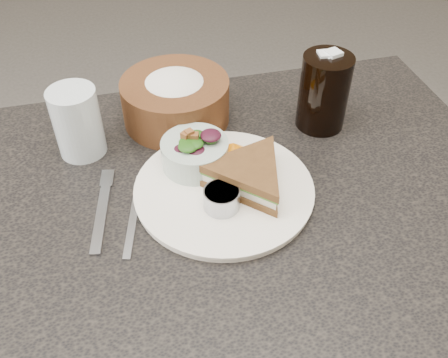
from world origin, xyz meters
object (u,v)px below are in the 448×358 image
object	(u,v)px
dressing_ramekin	(222,199)
bread_basket	(175,94)
sandwich	(249,175)
dining_table	(223,321)
salad_bowl	(195,150)
cola_glass	(324,89)
water_glass	(77,122)
dinner_plate	(224,190)

from	to	relation	value
dressing_ramekin	bread_basket	distance (m)	0.26
sandwich	dressing_ramekin	world-z (taller)	sandwich
dining_table	salad_bowl	bearing A→B (deg)	110.82
bread_basket	dining_table	bearing A→B (deg)	-81.53
salad_bowl	dressing_ramekin	distance (m)	0.11
sandwich	salad_bowl	xyz separation A→B (m)	(-0.07, 0.07, 0.01)
sandwich	dressing_ramekin	size ratio (longest dim) A/B	2.99
dining_table	cola_glass	distance (m)	0.53
salad_bowl	water_glass	size ratio (longest dim) A/B	0.91
sandwich	salad_bowl	size ratio (longest dim) A/B	1.51
salad_bowl	bread_basket	bearing A→B (deg)	92.06
dinner_plate	salad_bowl	size ratio (longest dim) A/B	2.56
sandwich	water_glass	size ratio (longest dim) A/B	1.37
cola_glass	bread_basket	bearing A→B (deg)	162.97
salad_bowl	dinner_plate	bearing A→B (deg)	-62.66
water_glass	dinner_plate	bearing A→B (deg)	-37.18
dressing_ramekin	cola_glass	distance (m)	0.30
water_glass	salad_bowl	bearing A→B (deg)	-28.47
dinner_plate	dressing_ramekin	xyz separation A→B (m)	(-0.01, -0.04, 0.02)
salad_bowl	dining_table	bearing A→B (deg)	-69.18
dining_table	dinner_plate	bearing A→B (deg)	60.41
dressing_ramekin	dinner_plate	bearing A→B (deg)	71.52
bread_basket	dressing_ramekin	bearing A→B (deg)	-84.45
dining_table	bread_basket	world-z (taller)	bread_basket
dinner_plate	water_glass	distance (m)	0.28
sandwich	bread_basket	xyz separation A→B (m)	(-0.08, 0.23, 0.02)
dressing_ramekin	cola_glass	world-z (taller)	cola_glass
dressing_ramekin	water_glass	bearing A→B (deg)	134.52
dressing_ramekin	sandwich	bearing A→B (deg)	34.10
salad_bowl	cola_glass	xyz separation A→B (m)	(0.26, 0.07, 0.03)
dressing_ramekin	bread_basket	world-z (taller)	bread_basket
water_glass	bread_basket	bearing A→B (deg)	16.72
dinner_plate	cola_glass	xyz separation A→B (m)	(0.22, 0.14, 0.07)
salad_bowl	water_glass	distance (m)	0.21
dinner_plate	water_glass	xyz separation A→B (m)	(-0.22, 0.17, 0.06)
salad_bowl	water_glass	xyz separation A→B (m)	(-0.18, 0.10, 0.02)
water_glass	dining_table	bearing A→B (deg)	-39.43
dining_table	salad_bowl	xyz separation A→B (m)	(-0.03, 0.08, 0.42)
bread_basket	water_glass	size ratio (longest dim) A/B	1.62
dressing_ramekin	dining_table	bearing A→B (deg)	75.09
dressing_ramekin	water_glass	world-z (taller)	water_glass
bread_basket	water_glass	xyz separation A→B (m)	(-0.18, -0.05, 0.01)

